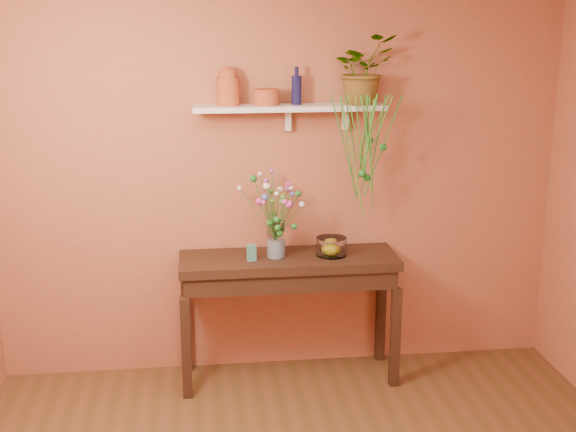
{
  "coord_description": "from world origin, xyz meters",
  "views": [
    {
      "loc": [
        -0.57,
        -3.15,
        2.5
      ],
      "look_at": [
        0.0,
        1.55,
        1.25
      ],
      "focal_mm": 46.73,
      "sensor_mm": 36.0,
      "label": 1
    }
  ],
  "objects": [
    {
      "name": "blue_bottle",
      "position": [
        0.1,
        1.89,
        2.04
      ],
      "size": [
        0.08,
        0.08,
        0.25
      ],
      "color": "#13133C",
      "rests_on": "wall_shelf"
    },
    {
      "name": "glass_vase",
      "position": [
        -0.06,
        1.73,
        1.02
      ],
      "size": [
        0.12,
        0.12,
        0.26
      ],
      "color": "white",
      "rests_on": "sideboard"
    },
    {
      "name": "carton",
      "position": [
        -0.23,
        1.67,
        0.97
      ],
      "size": [
        0.07,
        0.06,
        0.11
      ],
      "primitive_type": "cube",
      "rotation": [
        0.0,
        0.0,
        0.31
      ],
      "color": "teal",
      "rests_on": "sideboard"
    },
    {
      "name": "wall_shelf",
      "position": [
        0.06,
        1.87,
        1.92
      ],
      "size": [
        1.3,
        0.24,
        0.19
      ],
      "color": "white",
      "rests_on": "room"
    },
    {
      "name": "bouquet",
      "position": [
        -0.06,
        1.73,
        1.31
      ],
      "size": [
        0.45,
        0.44,
        0.47
      ],
      "color": "#386B28",
      "rests_on": "glass_vase"
    },
    {
      "name": "lemon",
      "position": [
        0.32,
        1.73,
        0.96
      ],
      "size": [
        0.09,
        0.09,
        0.09
      ],
      "primitive_type": "sphere",
      "color": "yellow",
      "rests_on": "glass_bowl"
    },
    {
      "name": "spider_plant",
      "position": [
        0.55,
        1.88,
        2.17
      ],
      "size": [
        0.53,
        0.5,
        0.47
      ],
      "primitive_type": "imported",
      "rotation": [
        0.0,
        0.0,
        0.42
      ],
      "color": "#217626",
      "rests_on": "wall_shelf"
    },
    {
      "name": "terracotta_jug",
      "position": [
        -0.36,
        1.9,
        2.06
      ],
      "size": [
        0.19,
        0.19,
        0.26
      ],
      "color": "#B2432C",
      "rests_on": "wall_shelf"
    },
    {
      "name": "sideboard",
      "position": [
        0.03,
        1.74,
        0.78
      ],
      "size": [
        1.5,
        0.48,
        0.91
      ],
      "color": "#321D14",
      "rests_on": "ground"
    },
    {
      "name": "room",
      "position": [
        0.0,
        0.0,
        1.35
      ],
      "size": [
        4.04,
        4.04,
        2.7
      ],
      "color": "brown",
      "rests_on": "ground"
    },
    {
      "name": "glass_bowl",
      "position": [
        0.32,
        1.73,
        0.97
      ],
      "size": [
        0.21,
        0.21,
        0.13
      ],
      "color": "white",
      "rests_on": "sideboard"
    },
    {
      "name": "plant_fronds",
      "position": [
        0.56,
        1.73,
        1.66
      ],
      "size": [
        0.46,
        0.44,
        0.84
      ],
      "color": "#217626",
      "rests_on": "wall_shelf"
    },
    {
      "name": "terracotta_pot",
      "position": [
        -0.11,
        1.88,
        1.99
      ],
      "size": [
        0.18,
        0.18,
        0.11
      ],
      "primitive_type": "cylinder",
      "rotation": [
        0.0,
        0.0,
        0.05
      ],
      "color": "#B2432C",
      "rests_on": "wall_shelf"
    }
  ]
}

